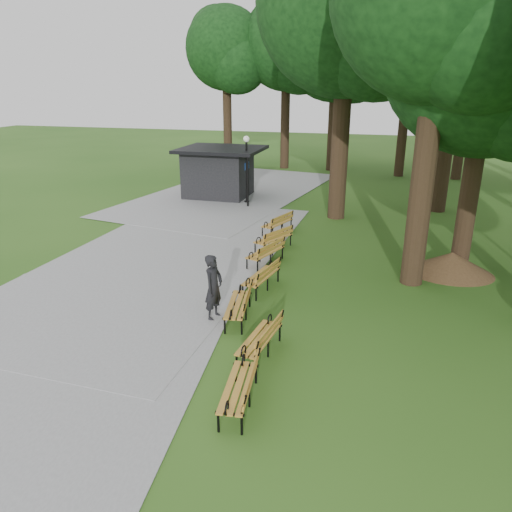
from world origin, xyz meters
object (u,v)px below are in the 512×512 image
(lawn_tree_4, at_px, (461,22))
(lawn_tree_2, at_px, (348,4))
(bench_3, at_px, (261,276))
(lawn_tree_1, at_px, (491,49))
(kiosk, at_px, (218,172))
(bench_1, at_px, (259,339))
(bench_0, at_px, (238,387))
(bench_2, at_px, (238,305))
(dirt_mound, at_px, (451,263))
(bench_6, at_px, (277,223))
(bench_4, at_px, (265,252))
(person, at_px, (214,287))
(lamp_post, at_px, (246,156))
(bench_5, at_px, (273,238))

(lawn_tree_4, bearing_deg, lawn_tree_2, -151.48)
(bench_3, relative_size, lawn_tree_1, 0.18)
(kiosk, height_order, bench_3, kiosk)
(bench_1, relative_size, lawn_tree_4, 0.16)
(bench_0, bearing_deg, lawn_tree_4, 157.83)
(bench_2, relative_size, bench_3, 1.00)
(bench_0, bearing_deg, dirt_mound, 144.98)
(bench_0, bearing_deg, bench_6, -176.91)
(bench_4, bearing_deg, bench_3, 29.75)
(lawn_tree_2, xyz_separation_m, lawn_tree_4, (4.79, 2.60, -0.58))
(person, distance_m, lawn_tree_2, 14.25)
(lawn_tree_2, bearing_deg, bench_1, -91.73)
(bench_0, height_order, bench_3, same)
(bench_6, bearing_deg, bench_4, 25.32)
(dirt_mound, distance_m, lawn_tree_1, 6.68)
(dirt_mound, bearing_deg, lawn_tree_1, 53.02)
(lamp_post, xyz_separation_m, bench_6, (2.78, -4.95, -2.06))
(kiosk, distance_m, bench_4, 11.12)
(person, relative_size, lamp_post, 0.52)
(bench_2, distance_m, lawn_tree_1, 10.65)
(dirt_mound, bearing_deg, bench_1, -126.10)
(bench_0, distance_m, bench_2, 3.75)
(kiosk, height_order, bench_4, kiosk)
(person, xyz_separation_m, dirt_mound, (6.61, 5.25, -0.55))
(bench_0, relative_size, bench_1, 1.00)
(bench_6, bearing_deg, bench_5, 27.76)
(person, height_order, bench_1, person)
(bench_2, distance_m, bench_6, 8.17)
(bench_2, relative_size, lawn_tree_4, 0.16)
(person, height_order, lawn_tree_1, lawn_tree_1)
(kiosk, bearing_deg, lawn_tree_2, -21.56)
(kiosk, bearing_deg, lawn_tree_1, -35.65)
(bench_5, bearing_deg, kiosk, -122.22)
(bench_5, distance_m, lawn_tree_1, 9.40)
(bench_1, distance_m, lawn_tree_2, 15.63)
(lamp_post, xyz_separation_m, bench_5, (3.12, -7.09, -2.06))
(bench_0, height_order, bench_5, same)
(dirt_mound, height_order, lawn_tree_2, lawn_tree_2)
(bench_6, xyz_separation_m, lawn_tree_4, (6.96, 5.80, 8.17))
(bench_0, height_order, lawn_tree_2, lawn_tree_2)
(lamp_post, distance_m, lawn_tree_4, 11.53)
(bench_4, bearing_deg, lamp_post, -140.90)
(person, bearing_deg, bench_1, -121.78)
(lawn_tree_2, bearing_deg, lawn_tree_1, -50.10)
(kiosk, xyz_separation_m, lawn_tree_2, (6.91, -2.81, 7.81))
(bench_3, bearing_deg, bench_5, -161.74)
(bench_0, distance_m, bench_3, 5.80)
(bench_0, xyz_separation_m, lawn_tree_2, (0.31, 14.91, 8.74))
(person, height_order, bench_5, person)
(lamp_post, xyz_separation_m, bench_4, (3.21, -8.74, -2.06))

